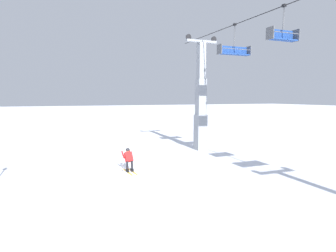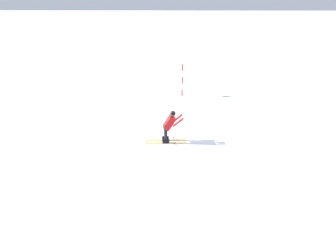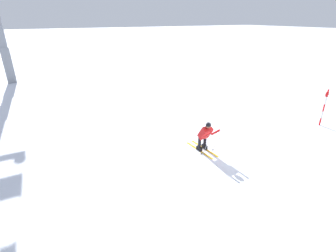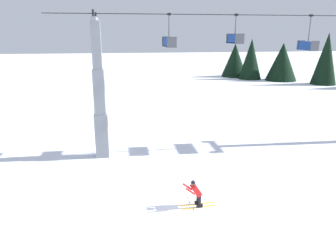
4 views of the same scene
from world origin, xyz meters
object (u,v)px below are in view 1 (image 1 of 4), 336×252
at_px(chairlift_seat_nearest, 234,51).
at_px(chairlift_seat_second, 282,35).
at_px(lift_tower_near, 201,104).
at_px(skier_carving_main, 129,158).

distance_m(chairlift_seat_nearest, chairlift_seat_second, 4.33).
distance_m(lift_tower_near, chairlift_seat_second, 9.53).
distance_m(skier_carving_main, lift_tower_near, 9.14).
bearing_deg(lift_tower_near, chairlift_seat_second, 0.00).
bearing_deg(lift_tower_near, chairlift_seat_nearest, 0.00).
relative_size(skier_carving_main, chairlift_seat_nearest, 0.73).
relative_size(skier_carving_main, chairlift_seat_second, 0.92).
bearing_deg(chairlift_seat_nearest, lift_tower_near, 180.00).
height_order(lift_tower_near, chairlift_seat_nearest, lift_tower_near).
bearing_deg(chairlift_seat_second, chairlift_seat_nearest, 180.00).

